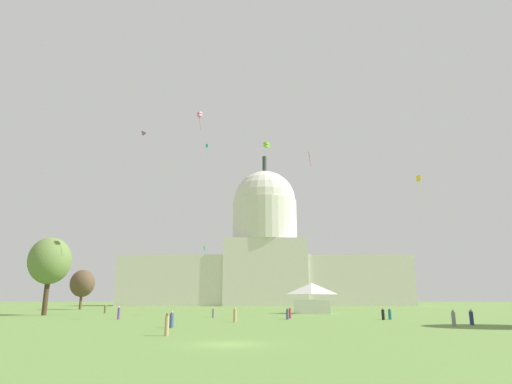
{
  "coord_description": "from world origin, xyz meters",
  "views": [
    {
      "loc": [
        1.77,
        -29.15,
        2.82
      ],
      "look_at": [
        1.53,
        93.62,
        32.89
      ],
      "focal_mm": 30.61,
      "sensor_mm": 36.0,
      "label": 1
    }
  ],
  "objects": [
    {
      "name": "person_tan_mid_center",
      "position": [
        -0.84,
        26.81,
        0.8
      ],
      "size": [
        0.55,
        0.55,
        1.76
      ],
      "rotation": [
        0.0,
        0.0,
        1.15
      ],
      "color": "tan",
      "rests_on": "ground_plane"
    },
    {
      "name": "kite_red_mid",
      "position": [
        11.25,
        44.82,
        27.69
      ],
      "size": [
        0.57,
        1.08,
        2.81
      ],
      "rotation": [
        0.0,
        0.0,
        3.67
      ],
      "color": "red"
    },
    {
      "name": "person_navy_deep_crowd",
      "position": [
        25.43,
        20.59,
        0.78
      ],
      "size": [
        0.59,
        0.59,
        1.7
      ],
      "rotation": [
        0.0,
        0.0,
        3.94
      ],
      "color": "navy",
      "rests_on": "ground_plane"
    },
    {
      "name": "kite_green_low",
      "position": [
        -13.05,
        96.28,
        16.42
      ],
      "size": [
        0.53,
        0.67,
        4.01
      ],
      "rotation": [
        0.0,
        0.0,
        6.04
      ],
      "color": "green"
    },
    {
      "name": "person_grey_edge_west",
      "position": [
        -4.73,
        39.81,
        0.68
      ],
      "size": [
        0.53,
        0.53,
        1.5
      ],
      "rotation": [
        0.0,
        0.0,
        0.34
      ],
      "color": "gray",
      "rests_on": "ground_plane"
    },
    {
      "name": "person_grey_lawn_far_left",
      "position": [
        22.35,
        18.05,
        0.76
      ],
      "size": [
        0.48,
        0.48,
        1.66
      ],
      "rotation": [
        0.0,
        0.0,
        4.96
      ],
      "color": "gray",
      "rests_on": "ground_plane"
    },
    {
      "name": "tree_west_near",
      "position": [
        -34.97,
        49.11,
        9.34
      ],
      "size": [
        10.2,
        10.21,
        13.54
      ],
      "color": "#42301E",
      "rests_on": "ground_plane"
    },
    {
      "name": "person_denim_aisle_center",
      "position": [
        6.15,
        33.85,
        0.69
      ],
      "size": [
        0.54,
        0.54,
        1.52
      ],
      "rotation": [
        0.0,
        0.0,
        0.5
      ],
      "color": "#3D5684",
      "rests_on": "ground_plane"
    },
    {
      "name": "person_black_mid_right",
      "position": [
        19.07,
        32.39,
        0.71
      ],
      "size": [
        0.56,
        0.56,
        1.56
      ],
      "rotation": [
        0.0,
        0.0,
        5.3
      ],
      "color": "black",
      "rests_on": "ground_plane"
    },
    {
      "name": "kite_pink_high",
      "position": [
        -8.46,
        44.23,
        35.22
      ],
      "size": [
        1.01,
        1.0,
        3.5
      ],
      "rotation": [
        0.0,
        0.0,
        0.86
      ],
      "color": "pink"
    },
    {
      "name": "capitol_building",
      "position": [
        5.49,
        154.68,
        19.42
      ],
      "size": [
        116.8,
        27.27,
        63.99
      ],
      "color": "beige",
      "rests_on": "ground_plane"
    },
    {
      "name": "person_tan_edge_east",
      "position": [
        -5.22,
        6.44,
        0.8
      ],
      "size": [
        0.4,
        0.4,
        1.72
      ],
      "rotation": [
        0.0,
        0.0,
        4.94
      ],
      "color": "tan",
      "rests_on": "ground_plane"
    },
    {
      "name": "person_red_back_center",
      "position": [
        6.76,
        37.13,
        0.73
      ],
      "size": [
        0.53,
        0.53,
        1.6
      ],
      "rotation": [
        0.0,
        0.0,
        0.54
      ],
      "color": "red",
      "rests_on": "ground_plane"
    },
    {
      "name": "tree_west_mid",
      "position": [
        -45.09,
        90.8,
        6.8
      ],
      "size": [
        9.42,
        9.13,
        10.42
      ],
      "color": "brown",
      "rests_on": "ground_plane"
    },
    {
      "name": "kite_violet_mid",
      "position": [
        -15.7,
        36.04,
        28.13
      ],
      "size": [
        0.95,
        1.76,
        0.23
      ],
      "rotation": [
        0.0,
        0.0,
        1.71
      ],
      "color": "purple"
    },
    {
      "name": "ground_plane",
      "position": [
        0.0,
        0.0,
        0.0
      ],
      "size": [
        800.0,
        800.0,
        0.0
      ],
      "primitive_type": "plane",
      "color": "olive"
    },
    {
      "name": "kite_yellow_mid",
      "position": [
        30.69,
        45.47,
        23.38
      ],
      "size": [
        0.86,
        0.95,
        3.22
      ],
      "rotation": [
        0.0,
        0.0,
        4.79
      ],
      "color": "yellow"
    },
    {
      "name": "kite_lime_mid",
      "position": [
        3.32,
        31.46,
        24.81
      ],
      "size": [
        1.0,
        1.0,
        0.86
      ],
      "rotation": [
        0.0,
        0.0,
        0.78
      ],
      "color": "#8CD133"
    },
    {
      "name": "person_teal_front_left",
      "position": [
        20.35,
        33.57,
        0.72
      ],
      "size": [
        0.52,
        0.52,
        1.6
      ],
      "rotation": [
        0.0,
        0.0,
        6.1
      ],
      "color": "#1E757A",
      "rests_on": "ground_plane"
    },
    {
      "name": "person_denim_near_tree_east",
      "position": [
        -6.63,
        15.98,
        0.73
      ],
      "size": [
        0.55,
        0.55,
        1.61
      ],
      "rotation": [
        0.0,
        0.0,
        2.84
      ],
      "color": "#3D5684",
      "rests_on": "ground_plane"
    },
    {
      "name": "person_purple_mid_left",
      "position": [
        -17.45,
        34.07,
        0.83
      ],
      "size": [
        0.47,
        0.47,
        1.78
      ],
      "rotation": [
        0.0,
        0.0,
        4.26
      ],
      "color": "#703D93",
      "rests_on": "ground_plane"
    },
    {
      "name": "event_tent",
      "position": [
        12.72,
        58.67,
        2.96
      ],
      "size": [
        7.94,
        6.86,
        5.84
      ],
      "rotation": [
        0.0,
        0.0,
        -0.14
      ],
      "color": "white",
      "rests_on": "ground_plane"
    },
    {
      "name": "person_olive_near_tent",
      "position": [
        -27.83,
        59.31,
        0.82
      ],
      "size": [
        0.51,
        0.51,
        1.8
      ],
      "rotation": [
        0.0,
        0.0,
        1.39
      ],
      "color": "olive",
      "rests_on": "ground_plane"
    },
    {
      "name": "kite_turquoise_high",
      "position": [
        -16.16,
        120.81,
        56.81
      ],
      "size": [
        0.96,
        0.4,
        2.87
      ],
      "rotation": [
        0.0,
        0.0,
        5.27
      ],
      "color": "teal"
    },
    {
      "name": "kite_cyan_high",
      "position": [
        6.17,
        107.46,
        40.26
      ],
      "size": [
        0.22,
        0.99,
        0.83
      ],
      "rotation": [
        0.0,
        0.0,
        3.84
      ],
      "color": "#33BCDB"
    }
  ]
}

